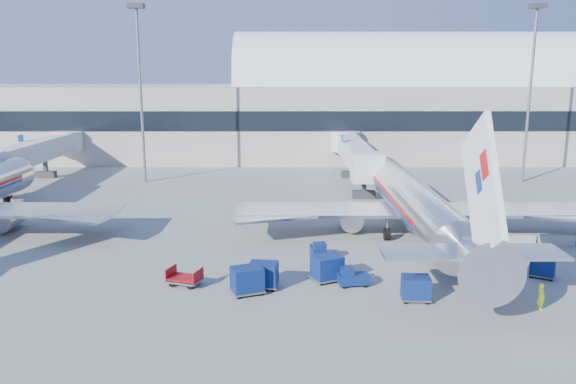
{
  "coord_description": "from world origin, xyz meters",
  "views": [
    {
      "loc": [
        -1.24,
        -43.01,
        14.17
      ],
      "look_at": [
        -1.14,
        6.0,
        3.72
      ],
      "focal_mm": 35.0,
      "sensor_mm": 36.0,
      "label": 1
    }
  ],
  "objects_px": {
    "tug_lead": "(352,277)",
    "cart_solo_far": "(543,266)",
    "cart_train_b": "(263,275)",
    "airliner_main": "(416,204)",
    "cart_open_red": "(185,279)",
    "barrier_near": "(517,240)",
    "cart_train_a": "(327,268)",
    "cart_train_c": "(247,280)",
    "jetbridge_near": "(353,151)",
    "mast_west": "(139,68)",
    "tug_left": "(319,251)",
    "mast_east": "(532,68)",
    "tug_right": "(461,261)",
    "ramp_worker": "(541,296)",
    "cart_solo_near": "(416,288)",
    "jetbridge_mid": "(37,152)",
    "barrier_mid": "(556,240)"
  },
  "relations": [
    {
      "from": "tug_lead",
      "to": "cart_train_c",
      "type": "bearing_deg",
      "value": -176.63
    },
    {
      "from": "jetbridge_near",
      "to": "jetbridge_mid",
      "type": "height_order",
      "value": "same"
    },
    {
      "from": "cart_train_b",
      "to": "airliner_main",
      "type": "bearing_deg",
      "value": 51.8
    },
    {
      "from": "cart_solo_near",
      "to": "tug_left",
      "type": "bearing_deg",
      "value": 128.75
    },
    {
      "from": "cart_train_a",
      "to": "cart_open_red",
      "type": "distance_m",
      "value": 9.76
    },
    {
      "from": "cart_solo_far",
      "to": "mast_west",
      "type": "bearing_deg",
      "value": 166.57
    },
    {
      "from": "jetbridge_near",
      "to": "cart_solo_far",
      "type": "relative_size",
      "value": 13.1
    },
    {
      "from": "mast_west",
      "to": "tug_left",
      "type": "xyz_separation_m",
      "value": [
        21.21,
        -31.59,
        -14.14
      ]
    },
    {
      "from": "mast_west",
      "to": "mast_east",
      "type": "distance_m",
      "value": 50.0
    },
    {
      "from": "tug_left",
      "to": "cart_open_red",
      "type": "distance_m",
      "value": 10.81
    },
    {
      "from": "jetbridge_near",
      "to": "cart_train_b",
      "type": "xyz_separation_m",
      "value": [
        -10.42,
        -38.26,
        -3.0
      ]
    },
    {
      "from": "airliner_main",
      "to": "mast_east",
      "type": "relative_size",
      "value": 1.65
    },
    {
      "from": "airliner_main",
      "to": "jetbridge_near",
      "type": "distance_m",
      "value": 26.43
    },
    {
      "from": "tug_lead",
      "to": "cart_solo_far",
      "type": "height_order",
      "value": "cart_solo_far"
    },
    {
      "from": "barrier_mid",
      "to": "tug_right",
      "type": "relative_size",
      "value": 1.33
    },
    {
      "from": "cart_train_a",
      "to": "cart_open_red",
      "type": "xyz_separation_m",
      "value": [
        -9.71,
        -0.78,
        -0.54
      ]
    },
    {
      "from": "tug_left",
      "to": "cart_open_red",
      "type": "xyz_separation_m",
      "value": [
        -9.38,
        -5.38,
        -0.24
      ]
    },
    {
      "from": "tug_lead",
      "to": "cart_solo_far",
      "type": "relative_size",
      "value": 1.04
    },
    {
      "from": "cart_train_c",
      "to": "cart_solo_far",
      "type": "relative_size",
      "value": 1.18
    },
    {
      "from": "jetbridge_near",
      "to": "cart_solo_far",
      "type": "bearing_deg",
      "value": -75.77
    },
    {
      "from": "mast_east",
      "to": "tug_right",
      "type": "xyz_separation_m",
      "value": [
        -18.43,
        -33.75,
        -14.17
      ]
    },
    {
      "from": "barrier_near",
      "to": "tug_left",
      "type": "distance_m",
      "value": 17.17
    },
    {
      "from": "mast_east",
      "to": "barrier_mid",
      "type": "distance_m",
      "value": 32.64
    },
    {
      "from": "mast_west",
      "to": "jetbridge_mid",
      "type": "bearing_deg",
      "value": 176.79
    },
    {
      "from": "mast_east",
      "to": "tug_lead",
      "type": "bearing_deg",
      "value": -125.87
    },
    {
      "from": "barrier_mid",
      "to": "cart_train_c",
      "type": "relative_size",
      "value": 1.21
    },
    {
      "from": "tug_right",
      "to": "cart_train_c",
      "type": "bearing_deg",
      "value": -116.1
    },
    {
      "from": "tug_left",
      "to": "cart_train_b",
      "type": "bearing_deg",
      "value": 139.39
    },
    {
      "from": "jetbridge_near",
      "to": "tug_left",
      "type": "xyz_separation_m",
      "value": [
        -6.39,
        -32.4,
        -3.27
      ]
    },
    {
      "from": "cart_open_red",
      "to": "jetbridge_near",
      "type": "bearing_deg",
      "value": 85.91
    },
    {
      "from": "cart_solo_near",
      "to": "ramp_worker",
      "type": "relative_size",
      "value": 1.14
    },
    {
      "from": "jetbridge_mid",
      "to": "ramp_worker",
      "type": "distance_m",
      "value": 64.21
    },
    {
      "from": "cart_solo_far",
      "to": "ramp_worker",
      "type": "xyz_separation_m",
      "value": [
        -2.57,
        -5.51,
        0.04
      ]
    },
    {
      "from": "cart_solo_far",
      "to": "barrier_near",
      "type": "bearing_deg",
      "value": 111.48
    },
    {
      "from": "tug_right",
      "to": "ramp_worker",
      "type": "bearing_deg",
      "value": -23.09
    },
    {
      "from": "cart_train_b",
      "to": "jetbridge_mid",
      "type": "bearing_deg",
      "value": 138.32
    },
    {
      "from": "tug_lead",
      "to": "airliner_main",
      "type": "bearing_deg",
      "value": 51.36
    },
    {
      "from": "barrier_mid",
      "to": "cart_solo_far",
      "type": "bearing_deg",
      "value": -120.94
    },
    {
      "from": "cart_solo_far",
      "to": "ramp_worker",
      "type": "relative_size",
      "value": 1.26
    },
    {
      "from": "cart_train_a",
      "to": "cart_train_c",
      "type": "relative_size",
      "value": 1.01
    },
    {
      "from": "tug_lead",
      "to": "ramp_worker",
      "type": "height_order",
      "value": "ramp_worker"
    },
    {
      "from": "mast_east",
      "to": "tug_left",
      "type": "height_order",
      "value": "mast_east"
    },
    {
      "from": "airliner_main",
      "to": "cart_train_b",
      "type": "xyz_separation_m",
      "value": [
        -12.82,
        -11.96,
        -2.0
      ]
    },
    {
      "from": "jetbridge_mid",
      "to": "cart_solo_far",
      "type": "relative_size",
      "value": 13.1
    },
    {
      "from": "jetbridge_mid",
      "to": "mast_west",
      "type": "relative_size",
      "value": 1.22
    },
    {
      "from": "mast_west",
      "to": "barrier_near",
      "type": "relative_size",
      "value": 7.53
    },
    {
      "from": "airliner_main",
      "to": "cart_solo_near",
      "type": "bearing_deg",
      "value": -102.34
    },
    {
      "from": "tug_lead",
      "to": "cart_open_red",
      "type": "bearing_deg",
      "value": 171.26
    },
    {
      "from": "cart_train_c",
      "to": "cart_open_red",
      "type": "height_order",
      "value": "cart_train_c"
    },
    {
      "from": "cart_open_red",
      "to": "barrier_near",
      "type": "bearing_deg",
      "value": 37.5
    }
  ]
}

